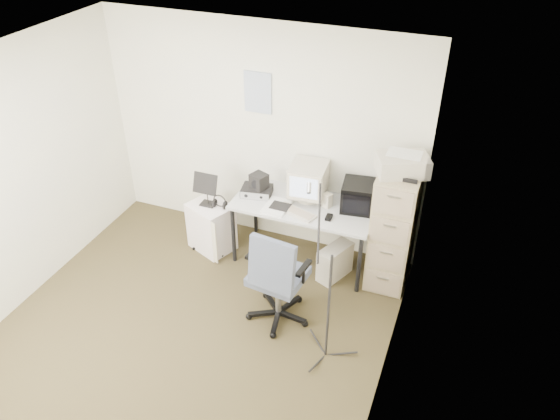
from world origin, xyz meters
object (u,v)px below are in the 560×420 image
(desk, at_px, (303,232))
(side_cart, at_px, (211,227))
(filing_cabinet, at_px, (394,228))
(office_chair, at_px, (278,274))

(desk, bearing_deg, side_cart, -170.88)
(filing_cabinet, distance_m, side_cart, 2.03)
(filing_cabinet, height_order, desk, filing_cabinet)
(desk, distance_m, side_cart, 1.06)
(filing_cabinet, distance_m, desk, 0.99)
(filing_cabinet, relative_size, side_cart, 2.28)
(filing_cabinet, height_order, side_cart, filing_cabinet)
(desk, relative_size, office_chair, 1.39)
(filing_cabinet, bearing_deg, office_chair, -132.15)
(side_cart, bearing_deg, filing_cabinet, 28.51)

